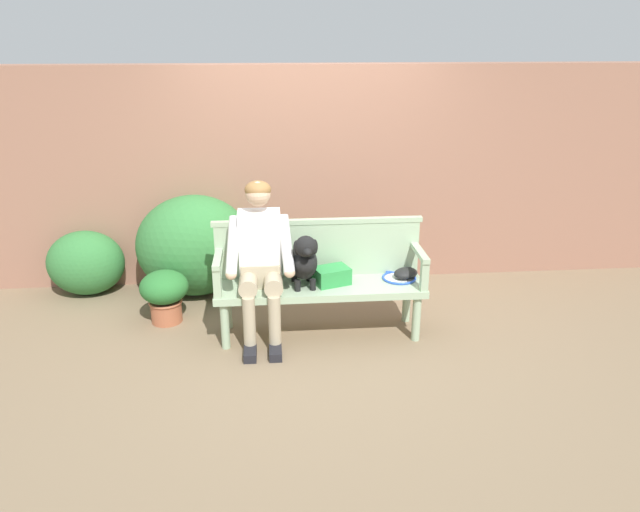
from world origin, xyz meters
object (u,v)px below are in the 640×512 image
(garden_bench, at_px, (320,291))
(tennis_racket, at_px, (397,277))
(person_seated, at_px, (260,256))
(baseball_glove, at_px, (406,273))
(sports_bag, at_px, (332,276))
(dog_on_bench, at_px, (304,260))
(potted_plant, at_px, (165,292))

(garden_bench, height_order, tennis_racket, tennis_racket)
(person_seated, bearing_deg, baseball_glove, 3.62)
(sports_bag, bearing_deg, dog_on_bench, -165.38)
(garden_bench, height_order, baseball_glove, baseball_glove)
(person_seated, distance_m, sports_bag, 0.62)
(potted_plant, bearing_deg, person_seated, -23.02)
(tennis_racket, bearing_deg, baseball_glove, -13.72)
(garden_bench, bearing_deg, person_seated, -178.79)
(person_seated, bearing_deg, tennis_racket, 4.69)
(person_seated, xyz_separation_m, sports_bag, (0.58, 0.02, -0.20))
(person_seated, relative_size, dog_on_bench, 2.74)
(potted_plant, bearing_deg, sports_bag, -13.45)
(dog_on_bench, bearing_deg, sports_bag, 14.62)
(person_seated, height_order, sports_bag, person_seated)
(tennis_racket, xyz_separation_m, baseball_glove, (0.07, -0.02, 0.04))
(potted_plant, bearing_deg, baseball_glove, -7.82)
(tennis_racket, relative_size, baseball_glove, 2.57)
(person_seated, bearing_deg, sports_bag, 1.84)
(person_seated, bearing_deg, potted_plant, 156.98)
(baseball_glove, bearing_deg, tennis_racket, 136.14)
(dog_on_bench, height_order, potted_plant, dog_on_bench)
(baseball_glove, bearing_deg, person_seated, 153.48)
(person_seated, distance_m, baseball_glove, 1.24)
(tennis_racket, height_order, baseball_glove, baseball_glove)
(person_seated, relative_size, sports_bag, 4.74)
(baseball_glove, bearing_deg, sports_bag, 155.09)
(tennis_racket, xyz_separation_m, sports_bag, (-0.57, -0.08, 0.06))
(tennis_racket, bearing_deg, dog_on_bench, -170.34)
(person_seated, distance_m, tennis_racket, 1.18)
(tennis_racket, height_order, potted_plant, tennis_racket)
(tennis_racket, distance_m, sports_bag, 0.58)
(tennis_racket, relative_size, potted_plant, 1.20)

